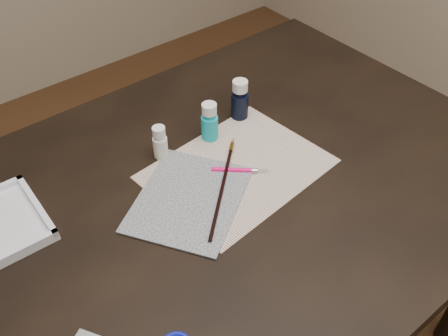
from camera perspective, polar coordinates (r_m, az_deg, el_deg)
table at (r=1.33m, az=0.00°, el=-13.47°), size 1.30×0.90×0.75m
paper at (r=1.08m, az=1.57°, el=-0.08°), size 0.39×0.31×0.00m
canvas at (r=1.01m, az=-4.00°, el=-3.52°), size 0.32×0.31×0.00m
paint_bottle_white at (r=1.09m, az=-7.33°, el=2.97°), size 0.04×0.04×0.08m
paint_bottle_cyan at (r=1.13m, az=-1.66°, el=5.33°), size 0.05×0.05×0.09m
paint_bottle_navy at (r=1.19m, az=1.82°, el=7.85°), size 0.04×0.04×0.10m
paintbrush at (r=1.03m, az=-0.08°, el=-1.74°), size 0.24×0.21×0.01m
craft_knife at (r=1.07m, az=1.99°, el=-0.27°), size 0.10×0.09×0.01m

